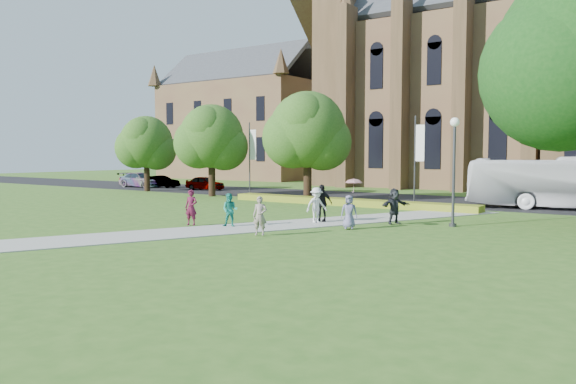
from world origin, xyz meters
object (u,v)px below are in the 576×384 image
Objects in this scene: streetlamp at (454,158)px; pedestrian_0 at (191,207)px; car_2 at (141,180)px; car_1 at (161,182)px; tour_coach at (565,183)px; car_0 at (205,183)px.

streetlamp is 12.91m from pedestrian_0.
car_2 is 32.49m from pedestrian_0.
car_1 is 30.89m from pedestrian_0.
tour_coach reaches higher than car_2.
tour_coach is 6.83× the size of pedestrian_0.
pedestrian_0 is at bearing -143.73° from car_1.
streetlamp is 36.61m from car_1.
pedestrian_0 is (26.17, -19.25, 0.14)m from car_2.
pedestrian_0 is at bearing -128.76° from car_2.
tour_coach is 31.22m from car_0.
streetlamp is at bearing -124.25° from car_1.
streetlamp reaches higher than car_0.
car_2 is at bearing 87.83° from car_0.
pedestrian_0 reaches higher than car_1.
tour_coach is 2.31× the size of car_2.
streetlamp is 1.03× the size of car_2.
car_0 is (-28.11, 12.65, -2.62)m from streetlamp.
tour_coach is at bearing -104.78° from car_1.
car_0 is 0.76× the size of car_2.
car_2 is (-2.49, -0.57, 0.13)m from car_1.
car_0 is at bearing 114.62° from pedestrian_0.
car_2 reaches higher than car_1.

